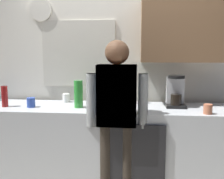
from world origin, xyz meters
TOP-DOWN VIEW (x-y plane):
  - kitchen_counter at (0.00, 0.30)m, footprint 3.17×0.64m
  - dishwasher_panel at (0.17, -0.03)m, footprint 0.56×0.02m
  - back_wall_assembly at (0.07, 0.70)m, footprint 4.77×0.42m
  - coffee_maker at (0.58, 0.38)m, footprint 0.20×0.20m
  - bottle_red_vinegar at (-1.19, 0.21)m, footprint 0.06×0.06m
  - bottle_olive_oil at (0.02, 0.49)m, footprint 0.06×0.06m
  - bottle_green_wine at (0.14, 0.50)m, footprint 0.07×0.07m
  - bottle_dark_sauce at (-0.07, 0.47)m, footprint 0.06×0.06m
  - bottle_clear_soda at (-0.41, 0.24)m, footprint 0.09×0.09m
  - cup_white_mug at (-0.62, 0.51)m, footprint 0.08×0.08m
  - cup_terracotta_mug at (0.84, 0.07)m, footprint 0.08×0.08m
  - cup_blue_mug at (-0.91, 0.21)m, footprint 0.08×0.08m
  - mixing_bowl at (-0.07, 0.12)m, footprint 0.22×0.22m
  - potted_plant at (-0.31, 0.48)m, footprint 0.15×0.15m
  - person_at_sink at (0.00, 0.00)m, footprint 0.57×0.22m
  - person_guest at (0.00, 0.00)m, footprint 0.57×0.22m

SIDE VIEW (x-z plane):
  - dishwasher_panel at x=0.17m, z-range 0.00..0.83m
  - kitchen_counter at x=0.00m, z-range 0.00..0.93m
  - person_at_sink at x=0.00m, z-range 0.15..1.75m
  - person_guest at x=0.00m, z-range 0.15..1.75m
  - mixing_bowl at x=-0.07m, z-range 0.93..1.01m
  - cup_terracotta_mug at x=0.84m, z-range 0.93..1.02m
  - cup_white_mug at x=-0.62m, z-range 0.93..1.02m
  - cup_blue_mug at x=-0.91m, z-range 0.93..1.03m
  - bottle_dark_sauce at x=-0.07m, z-range 0.93..1.11m
  - bottle_red_vinegar at x=-1.19m, z-range 0.93..1.15m
  - bottle_olive_oil at x=0.02m, z-range 0.93..1.18m
  - potted_plant at x=-0.31m, z-range 0.94..1.17m
  - bottle_clear_soda at x=-0.41m, z-range 0.93..1.21m
  - coffee_maker at x=0.58m, z-range 0.91..1.24m
  - bottle_green_wine at x=0.14m, z-range 0.93..1.23m
  - back_wall_assembly at x=0.07m, z-range 0.06..2.66m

